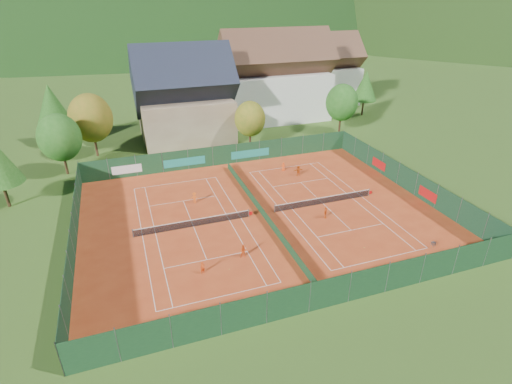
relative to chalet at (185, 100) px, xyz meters
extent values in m
plane|color=#30531A|center=(3.00, -30.00, -6.64)|extent=(600.00, 600.00, 0.00)
cube|color=#B83E1B|center=(3.00, -30.00, -6.62)|extent=(40.00, 32.00, 0.01)
cube|color=white|center=(-5.00, -18.12, -6.61)|extent=(10.97, 0.06, 0.00)
cube|color=white|center=(-5.00, -41.88, -6.61)|extent=(10.97, 0.06, 0.00)
cube|color=white|center=(-10.48, -30.00, -6.61)|extent=(0.06, 23.77, 0.00)
cube|color=white|center=(0.49, -30.00, -6.61)|extent=(0.06, 23.77, 0.00)
cube|color=white|center=(-9.12, -30.00, -6.61)|extent=(0.06, 23.77, 0.00)
cube|color=white|center=(-0.88, -30.00, -6.61)|extent=(0.06, 23.77, 0.00)
cube|color=white|center=(-5.00, -23.60, -6.61)|extent=(8.23, 0.06, 0.00)
cube|color=white|center=(-5.00, -36.40, -6.61)|extent=(8.23, 0.06, 0.00)
cube|color=white|center=(-5.00, -30.00, -6.61)|extent=(0.06, 12.80, 0.00)
cube|color=white|center=(11.00, -18.12, -6.61)|extent=(10.97, 0.06, 0.00)
cube|color=white|center=(11.00, -41.88, -6.61)|extent=(10.97, 0.06, 0.00)
cube|color=white|center=(5.51, -30.00, -6.61)|extent=(0.06, 23.77, 0.00)
cube|color=white|center=(16.48, -30.00, -6.61)|extent=(0.06, 23.77, 0.00)
cube|color=white|center=(6.88, -30.00, -6.61)|extent=(0.06, 23.77, 0.00)
cube|color=white|center=(15.12, -30.00, -6.61)|extent=(0.06, 23.77, 0.00)
cube|color=white|center=(11.00, -23.60, -6.61)|extent=(8.23, 0.06, 0.00)
cube|color=white|center=(11.00, -36.40, -6.61)|extent=(8.23, 0.06, 0.00)
cube|color=white|center=(11.00, -30.00, -6.61)|extent=(0.06, 12.80, 0.00)
cylinder|color=#59595B|center=(-11.40, -30.00, -6.11)|extent=(0.10, 0.10, 1.02)
cylinder|color=#59595B|center=(1.40, -30.00, -6.11)|extent=(0.10, 0.10, 1.02)
cube|color=black|center=(-5.00, -30.00, -6.16)|extent=(12.80, 0.02, 0.86)
cube|color=white|center=(-5.00, -30.00, -5.73)|extent=(12.80, 0.04, 0.06)
cube|color=red|center=(1.65, -30.00, -6.17)|extent=(0.40, 0.04, 0.40)
cylinder|color=#59595B|center=(4.60, -30.00, -6.11)|extent=(0.10, 0.10, 1.02)
cylinder|color=#59595B|center=(17.40, -30.00, -6.11)|extent=(0.10, 0.10, 1.02)
cube|color=black|center=(11.00, -30.00, -6.16)|extent=(12.80, 0.02, 0.86)
cube|color=white|center=(11.00, -30.00, -5.73)|extent=(12.80, 0.04, 0.06)
cube|color=red|center=(17.65, -30.00, -6.17)|extent=(0.40, 0.04, 0.40)
cube|color=#14391F|center=(3.00, -30.00, -6.12)|extent=(0.03, 28.80, 1.00)
cube|color=#153B20|center=(3.00, -14.00, -5.12)|extent=(40.00, 0.04, 3.00)
cube|color=teal|center=(-3.00, -14.06, -5.42)|extent=(6.00, 0.03, 1.20)
cube|color=teal|center=(7.00, -14.06, -5.42)|extent=(6.00, 0.03, 1.20)
cube|color=silver|center=(-11.00, -14.06, -5.42)|extent=(4.00, 0.03, 1.20)
cube|color=#13341A|center=(3.00, -46.00, -5.12)|extent=(40.00, 0.04, 3.00)
cube|color=#13351F|center=(-17.00, -30.00, -5.12)|extent=(0.04, 32.00, 3.00)
cube|color=#133620|center=(23.00, -30.00, -5.12)|extent=(0.04, 32.00, 3.00)
cube|color=#B21414|center=(22.94, -34.00, -5.42)|extent=(0.03, 3.00, 1.20)
cube|color=#B21414|center=(22.94, -24.00, -5.42)|extent=(0.03, 3.00, 1.20)
cube|color=tan|center=(0.00, 0.00, -3.12)|extent=(15.00, 12.00, 7.00)
cube|color=#1E2333|center=(0.00, 0.00, 3.38)|extent=(16.20, 12.00, 12.00)
cube|color=silver|center=(19.00, 6.00, -2.12)|extent=(20.00, 11.00, 9.00)
cube|color=brown|center=(19.00, 6.00, 5.13)|extent=(21.60, 11.00, 11.00)
cube|color=silver|center=(33.00, 14.00, -2.62)|extent=(16.00, 10.00, 8.00)
cube|color=brown|center=(33.00, 14.00, 3.88)|extent=(17.28, 10.00, 10.00)
cylinder|color=#462F19|center=(-19.00, -10.00, -5.22)|extent=(0.36, 0.36, 2.80)
ellipsoid|color=#235D1A|center=(-19.00, -10.00, -1.22)|extent=(5.72, 5.72, 6.58)
cylinder|color=#4E2E1B|center=(-15.00, -4.00, -5.05)|extent=(0.36, 0.36, 3.15)
ellipsoid|color=olive|center=(-15.00, -4.00, -0.55)|extent=(6.44, 6.44, 7.40)
cylinder|color=#4D341B|center=(-21.00, 4.00, -4.87)|extent=(0.36, 0.36, 3.50)
cone|color=#205819|center=(-21.00, 4.00, 0.13)|extent=(5.60, 5.60, 6.50)
cylinder|color=#462819|center=(9.00, -8.00, -5.40)|extent=(0.36, 0.36, 2.45)
ellipsoid|color=olive|center=(9.00, -8.00, -1.90)|extent=(5.01, 5.01, 5.76)
cylinder|color=#402616|center=(27.00, -6.00, -5.22)|extent=(0.36, 0.36, 2.80)
ellipsoid|color=#225F1B|center=(27.00, -6.00, -1.22)|extent=(5.72, 5.72, 6.58)
cylinder|color=#422917|center=(37.00, 2.00, -5.05)|extent=(0.36, 0.36, 3.15)
cone|color=#215819|center=(37.00, 2.00, -0.55)|extent=(5.04, 5.04, 5.85)
cylinder|color=#422D17|center=(-25.00, -18.00, -5.05)|extent=(0.36, 0.36, 3.15)
cylinder|color=#473219|center=(29.00, 10.00, -4.87)|extent=(0.36, 0.36, 3.50)
ellipsoid|color=olive|center=(29.00, 10.00, 0.13)|extent=(7.15, 7.15, 8.22)
ellipsoid|color=black|center=(13.00, 270.00, -48.97)|extent=(440.00, 440.00, 242.00)
ellipsoid|color=black|center=(243.00, 160.00, -45.19)|extent=(380.00, 380.00, 220.40)
cylinder|color=slate|center=(16.81, -42.19, -6.22)|extent=(0.02, 0.02, 0.80)
cylinder|color=slate|center=(17.11, -42.19, -6.22)|extent=(0.02, 0.02, 0.80)
cylinder|color=slate|center=(16.81, -41.89, -6.22)|extent=(0.02, 0.02, 0.80)
cylinder|color=slate|center=(17.11, -41.89, -6.22)|extent=(0.02, 0.02, 0.80)
cube|color=slate|center=(16.96, -42.04, -6.07)|extent=(0.34, 0.34, 0.30)
ellipsoid|color=#CCD833|center=(16.96, -42.04, -6.04)|extent=(0.28, 0.28, 0.16)
sphere|color=#CCD833|center=(-3.37, -38.57, -6.59)|extent=(0.07, 0.07, 0.07)
sphere|color=#CCD833|center=(10.49, -39.71, -6.59)|extent=(0.07, 0.07, 0.07)
sphere|color=#CCD833|center=(7.72, -23.46, -6.59)|extent=(0.07, 0.07, 0.07)
imported|color=#D14212|center=(-5.80, -38.31, -5.99)|extent=(0.54, 0.43, 1.27)
imported|color=#E64C14|center=(-1.48, -37.16, -5.91)|extent=(0.77, 0.64, 1.44)
imported|color=orange|center=(-3.73, -24.58, -5.90)|extent=(1.07, 0.86, 1.44)
imported|color=#E15014|center=(9.59, -33.10, -5.92)|extent=(0.83, 0.83, 1.41)
imported|color=#FA5016|center=(10.31, -19.10, -6.00)|extent=(0.69, 0.53, 1.26)
imported|color=#D35112|center=(11.61, -21.38, -5.87)|extent=(1.41, 0.45, 1.52)
camera|label=1|loc=(-10.94, -67.61, 16.61)|focal=28.00mm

